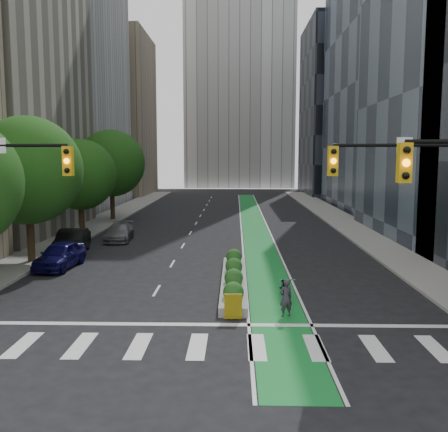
{
  "coord_description": "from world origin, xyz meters",
  "views": [
    {
      "loc": [
        1.28,
        -17.23,
        6.43
      ],
      "look_at": [
        0.62,
        11.14,
        3.0
      ],
      "focal_mm": 40.0,
      "sensor_mm": 36.0,
      "label": 1
    }
  ],
  "objects_px": {
    "parked_car_left_mid": "(72,242)",
    "parked_car_left_near": "(60,255)",
    "parked_car_left_far": "(119,232)",
    "cyclist": "(286,298)",
    "bicycle": "(285,288)",
    "median_planter": "(234,278)"
  },
  "relations": [
    {
      "from": "cyclist",
      "to": "parked_car_left_far",
      "type": "xyz_separation_m",
      "value": [
        -10.88,
        17.86,
        -0.12
      ]
    },
    {
      "from": "median_planter",
      "to": "cyclist",
      "type": "relative_size",
      "value": 6.62
    },
    {
      "from": "median_planter",
      "to": "parked_car_left_far",
      "type": "bearing_deg",
      "value": 123.85
    },
    {
      "from": "bicycle",
      "to": "parked_car_left_mid",
      "type": "xyz_separation_m",
      "value": [
        -13.03,
        10.16,
        0.27
      ]
    },
    {
      "from": "bicycle",
      "to": "parked_car_left_far",
      "type": "relative_size",
      "value": 0.45
    },
    {
      "from": "parked_car_left_near",
      "to": "parked_car_left_far",
      "type": "height_order",
      "value": "parked_car_left_near"
    },
    {
      "from": "bicycle",
      "to": "parked_car_left_near",
      "type": "height_order",
      "value": "parked_car_left_near"
    },
    {
      "from": "median_planter",
      "to": "cyclist",
      "type": "bearing_deg",
      "value": -66.21
    },
    {
      "from": "cyclist",
      "to": "parked_car_left_far",
      "type": "height_order",
      "value": "cyclist"
    },
    {
      "from": "parked_car_left_far",
      "to": "cyclist",
      "type": "bearing_deg",
      "value": -62.5
    },
    {
      "from": "median_planter",
      "to": "parked_car_left_mid",
      "type": "relative_size",
      "value": 2.1
    },
    {
      "from": "bicycle",
      "to": "parked_car_left_near",
      "type": "xyz_separation_m",
      "value": [
        -12.34,
        5.99,
        0.22
      ]
    },
    {
      "from": "parked_car_left_far",
      "to": "parked_car_left_near",
      "type": "bearing_deg",
      "value": -101.36
    },
    {
      "from": "bicycle",
      "to": "parked_car_left_mid",
      "type": "distance_m",
      "value": 16.52
    },
    {
      "from": "parked_car_left_near",
      "to": "parked_car_left_mid",
      "type": "height_order",
      "value": "parked_car_left_mid"
    },
    {
      "from": "median_planter",
      "to": "bicycle",
      "type": "distance_m",
      "value": 3.3
    },
    {
      "from": "parked_car_left_near",
      "to": "parked_car_left_mid",
      "type": "distance_m",
      "value": 4.22
    },
    {
      "from": "parked_car_left_mid",
      "to": "median_planter",
      "type": "bearing_deg",
      "value": -43.01
    },
    {
      "from": "parked_car_left_mid",
      "to": "parked_car_left_far",
      "type": "relative_size",
      "value": 1.08
    },
    {
      "from": "parked_car_left_near",
      "to": "parked_car_left_mid",
      "type": "xyz_separation_m",
      "value": [
        -0.69,
        4.16,
        0.05
      ]
    },
    {
      "from": "median_planter",
      "to": "parked_car_left_near",
      "type": "bearing_deg",
      "value": 159.87
    },
    {
      "from": "parked_car_left_mid",
      "to": "parked_car_left_near",
      "type": "bearing_deg",
      "value": -87.4
    }
  ]
}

